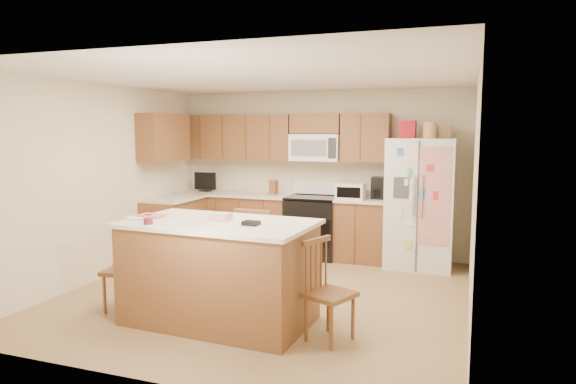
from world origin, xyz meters
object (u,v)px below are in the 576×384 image
at_px(windsor_chair_back, 259,256).
at_px(windsor_chair_right, 328,293).
at_px(island, 219,271).
at_px(windsor_chair_left, 126,270).
at_px(stove, 313,226).
at_px(refrigerator, 420,202).

height_order(windsor_chair_back, windsor_chair_right, windsor_chair_back).
distance_m(island, windsor_chair_left, 1.08).
bearing_deg(windsor_chair_left, island, 2.07).
height_order(island, windsor_chair_back, island).
bearing_deg(windsor_chair_back, stove, 90.24).
bearing_deg(windsor_chair_right, stove, 109.23).
height_order(stove, windsor_chair_left, stove).
xyz_separation_m(stove, island, (-0.11, -2.88, 0.04)).
bearing_deg(refrigerator, windsor_chair_right, -100.57).
bearing_deg(stove, windsor_chair_back, -89.76).
bearing_deg(windsor_chair_back, refrigerator, 52.94).
distance_m(island, windsor_chair_right, 1.14).
bearing_deg(island, windsor_chair_right, -3.80).
bearing_deg(island, windsor_chair_left, -177.93).
xyz_separation_m(windsor_chair_left, windsor_chair_right, (2.22, -0.04, -0.00)).
bearing_deg(windsor_chair_right, island, 176.20).
bearing_deg(island, stove, 87.85).
relative_size(island, windsor_chair_right, 2.07).
height_order(refrigerator, island, refrigerator).
relative_size(stove, windsor_chair_right, 1.22).
height_order(refrigerator, windsor_chair_left, refrigerator).
distance_m(refrigerator, island, 3.30).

